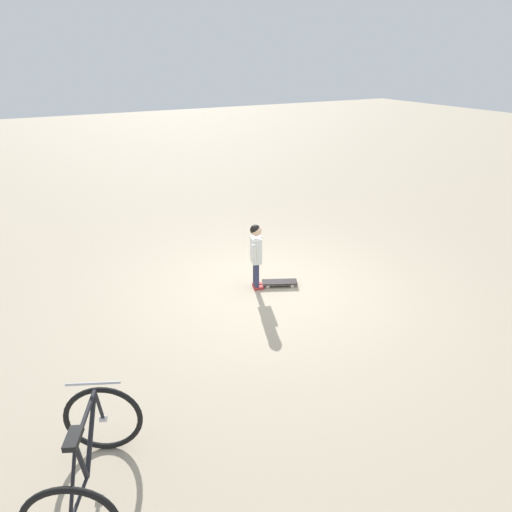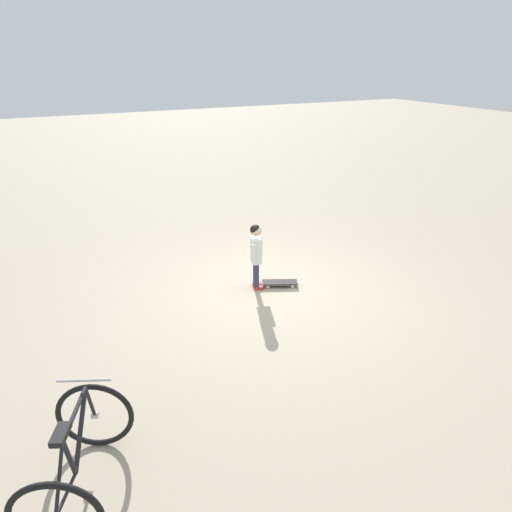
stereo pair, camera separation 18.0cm
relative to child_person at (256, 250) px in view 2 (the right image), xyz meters
name	(u,v)px [view 2 (the right image)]	position (x,y,z in m)	size (l,w,h in m)	color
ground_plane	(271,290)	(0.17, 0.18, -0.66)	(50.00, 50.00, 0.00)	tan
child_person	(256,250)	(0.00, 0.00, 0.00)	(0.31, 0.30, 1.06)	#2D3351
skateboard	(280,283)	(0.11, 0.37, -0.60)	(0.41, 0.58, 0.07)	black
bicycle_mid	(77,458)	(2.66, -2.96, -0.28)	(1.27, 1.08, 0.85)	black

